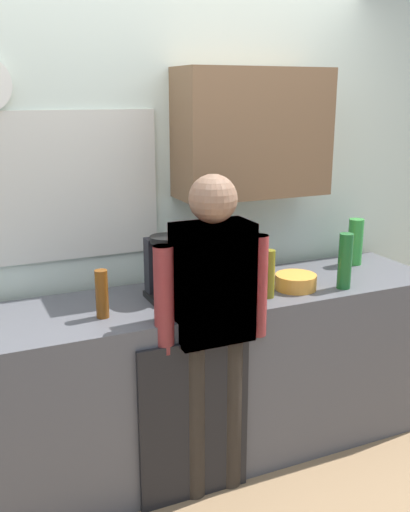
# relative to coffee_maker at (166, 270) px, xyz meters

# --- Properties ---
(ground_plane) EXTENTS (8.00, 8.00, 0.00)m
(ground_plane) POSITION_rel_coffee_maker_xyz_m (0.10, -0.34, -1.08)
(ground_plane) COLOR #8C6D4C
(kitchen_counter) EXTENTS (2.87, 0.64, 0.93)m
(kitchen_counter) POSITION_rel_coffee_maker_xyz_m (0.10, -0.04, -0.61)
(kitchen_counter) COLOR #4C4C51
(kitchen_counter) RESTS_ON ground_plane
(dishwasher_panel) EXTENTS (0.56, 0.02, 0.84)m
(dishwasher_panel) POSITION_rel_coffee_maker_xyz_m (-0.00, -0.37, -0.66)
(dishwasher_panel) COLOR black
(dishwasher_panel) RESTS_ON ground_plane
(back_wall_assembly) EXTENTS (4.47, 0.42, 2.60)m
(back_wall_assembly) POSITION_rel_coffee_maker_xyz_m (0.16, 0.36, 0.29)
(back_wall_assembly) COLOR silver
(back_wall_assembly) RESTS_ON ground_plane
(coffee_maker) EXTENTS (0.20, 0.20, 0.33)m
(coffee_maker) POSITION_rel_coffee_maker_xyz_m (0.00, 0.00, 0.00)
(coffee_maker) COLOR black
(coffee_maker) RESTS_ON kitchen_counter
(bottle_amber_beer) EXTENTS (0.06, 0.06, 0.23)m
(bottle_amber_beer) POSITION_rel_coffee_maker_xyz_m (-0.36, -0.13, -0.03)
(bottle_amber_beer) COLOR brown
(bottle_amber_beer) RESTS_ON kitchen_counter
(bottle_olive_oil) EXTENTS (0.06, 0.06, 0.25)m
(bottle_olive_oil) POSITION_rel_coffee_maker_xyz_m (0.48, -0.21, -0.02)
(bottle_olive_oil) COLOR olive
(bottle_olive_oil) RESTS_ON kitchen_counter
(bottle_clear_soda) EXTENTS (0.09, 0.09, 0.28)m
(bottle_clear_soda) POSITION_rel_coffee_maker_xyz_m (1.26, 0.10, -0.01)
(bottle_clear_soda) COLOR #2D8C33
(bottle_clear_soda) RESTS_ON kitchen_counter
(bottle_green_wine) EXTENTS (0.07, 0.07, 0.30)m
(bottle_green_wine) POSITION_rel_coffee_maker_xyz_m (0.92, -0.25, 0.00)
(bottle_green_wine) COLOR #195923
(bottle_green_wine) RESTS_ON kitchen_counter
(mixing_bowl) EXTENTS (0.22, 0.22, 0.08)m
(mixing_bowl) POSITION_rel_coffee_maker_xyz_m (0.68, -0.16, -0.11)
(mixing_bowl) COLOR orange
(mixing_bowl) RESTS_ON kitchen_counter
(potted_plant) EXTENTS (0.15, 0.15, 0.23)m
(potted_plant) POSITION_rel_coffee_maker_xyz_m (0.31, -0.05, -0.01)
(potted_plant) COLOR #9E5638
(potted_plant) RESTS_ON kitchen_counter
(person_at_sink) EXTENTS (0.57, 0.22, 1.60)m
(person_at_sink) POSITION_rel_coffee_maker_xyz_m (0.10, -0.34, -0.13)
(person_at_sink) COLOR brown
(person_at_sink) RESTS_ON ground_plane
(person_guest) EXTENTS (0.57, 0.22, 1.60)m
(person_guest) POSITION_rel_coffee_maker_xyz_m (0.10, -0.34, -0.13)
(person_guest) COLOR brown
(person_guest) RESTS_ON ground_plane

